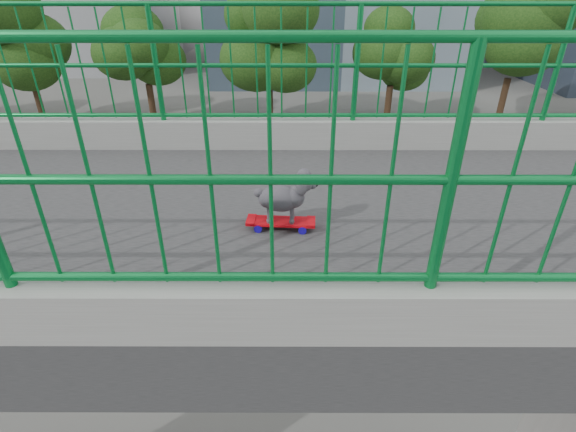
% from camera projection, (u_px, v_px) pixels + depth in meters
% --- Properties ---
extents(road, '(18.00, 90.00, 0.02)m').
position_uv_depth(road, '(165.00, 211.00, 18.16)').
color(road, black).
rests_on(road, ground).
extents(street_trees, '(5.30, 60.40, 7.26)m').
position_uv_depth(street_trees, '(223.00, 52.00, 27.31)').
color(street_trees, black).
rests_on(street_trees, ground).
extents(skateboard, '(0.18, 0.50, 0.07)m').
position_uv_depth(skateboard, '(281.00, 222.00, 3.06)').
color(skateboard, red).
rests_on(skateboard, footbridge).
extents(poodle, '(0.20, 0.44, 0.37)m').
position_uv_depth(poodle, '(284.00, 196.00, 2.95)').
color(poodle, '#343137').
rests_on(poodle, skateboard).
extents(car_0, '(1.90, 4.71, 1.60)m').
position_uv_depth(car_0, '(248.00, 305.00, 11.64)').
color(car_0, silver).
rests_on(car_0, ground).
extents(car_1, '(1.52, 4.36, 1.44)m').
position_uv_depth(car_1, '(206.00, 245.00, 14.49)').
color(car_1, red).
rests_on(car_1, ground).
extents(car_2, '(2.30, 4.98, 1.38)m').
position_uv_depth(car_2, '(271.00, 203.00, 17.30)').
color(car_2, black).
rests_on(car_2, ground).
extents(car_3, '(1.99, 4.90, 1.42)m').
position_uv_depth(car_3, '(91.00, 172.00, 20.11)').
color(car_3, '#99999E').
rests_on(car_3, ground).
extents(car_4, '(1.56, 3.88, 1.32)m').
position_uv_depth(car_4, '(224.00, 150.00, 22.93)').
color(car_4, '#99999E').
rests_on(car_4, ground).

